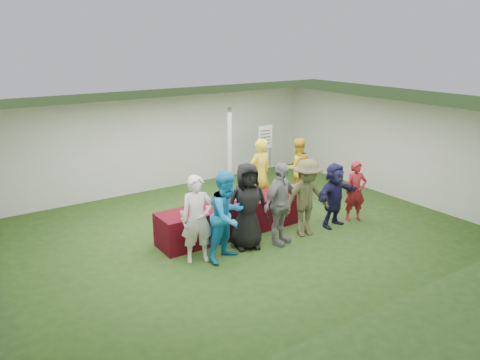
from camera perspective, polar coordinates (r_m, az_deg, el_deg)
ground at (r=11.04m, az=0.01°, el=-6.18°), size 60.00×60.00×0.00m
tent at (r=11.81m, az=-1.25°, el=2.31°), size 10.00×10.00×10.00m
serving_table at (r=10.77m, az=-0.88°, el=-4.63°), size 3.60×0.80×0.75m
wine_bottles at (r=11.00m, az=1.14°, el=-1.42°), size 0.57×0.15×0.32m
wine_glasses at (r=10.16m, az=-2.25°, el=-3.07°), size 2.82×0.14×0.16m
water_bottle at (r=10.73m, az=-0.62°, el=-2.00°), size 0.07×0.07×0.23m
bar_towel at (r=11.57m, az=5.58°, el=-1.11°), size 0.25×0.18×0.03m
dump_bucket at (r=11.35m, az=6.45°, el=-1.10°), size 0.23×0.23×0.18m
wine_list_sign at (r=14.27m, az=3.09°, el=4.72°), size 0.50×0.03×1.80m
staff_pourer at (r=12.10m, az=2.40°, el=0.66°), size 0.73×0.51×1.89m
staff_back at (r=13.11m, az=6.97°, el=1.43°), size 0.99×0.87×1.71m
customer_0 at (r=9.33m, az=-5.22°, el=-4.78°), size 0.76×0.62×1.79m
customer_1 at (r=9.36m, az=-1.52°, el=-4.41°), size 1.07×0.94×1.86m
customer_2 at (r=9.87m, az=0.89°, el=-3.20°), size 1.06×0.85×1.88m
customer_3 at (r=10.10m, az=4.88°, el=-2.92°), size 1.16×0.74×1.83m
customer_4 at (r=10.60m, az=8.12°, el=-2.18°), size 1.23×0.81×1.79m
customer_5 at (r=11.26m, az=11.42°, el=-1.82°), size 1.49×0.66×1.55m
customer_6 at (r=11.74m, az=13.91°, el=-1.35°), size 0.64×0.54×1.50m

